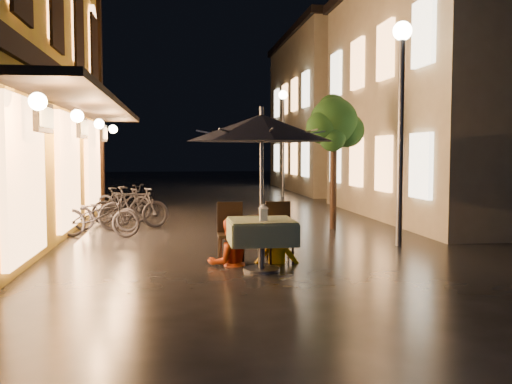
{
  "coord_description": "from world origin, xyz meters",
  "views": [
    {
      "loc": [
        -1.21,
        -8.33,
        1.79
      ],
      "look_at": [
        0.05,
        0.69,
        1.15
      ],
      "focal_mm": 40.0,
      "sensor_mm": 36.0,
      "label": 1
    }
  ],
  "objects": [
    {
      "name": "streetlamp_far",
      "position": [
        3.0,
        14.0,
        2.92
      ],
      "size": [
        0.36,
        0.36,
        4.23
      ],
      "color": "#59595E",
      "rests_on": "ground"
    },
    {
      "name": "bicycle_4",
      "position": [
        -2.68,
        7.98,
        0.45
      ],
      "size": [
        1.8,
        1.25,
        0.9
      ],
      "primitive_type": "imported",
      "rotation": [
        0.0,
        0.0,
        1.14
      ],
      "color": "black",
      "rests_on": "ground"
    },
    {
      "name": "cafe_chair_left",
      "position": [
        -0.35,
        0.82,
        0.54
      ],
      "size": [
        0.42,
        0.42,
        0.97
      ],
      "color": "black",
      "rests_on": "ground"
    },
    {
      "name": "east_building_far",
      "position": [
        7.49,
        18.0,
        3.66
      ],
      "size": [
        7.3,
        10.3,
        7.3
      ],
      "color": "tan",
      "rests_on": "ground"
    },
    {
      "name": "ground",
      "position": [
        0.0,
        0.0,
        0.0
      ],
      "size": [
        90.0,
        90.0,
        0.0
      ],
      "primitive_type": "plane",
      "color": "black",
      "rests_on": "ground"
    },
    {
      "name": "person_yellow",
      "position": [
        0.39,
        0.68,
        0.71
      ],
      "size": [
        0.99,
        0.68,
        1.42
      ],
      "primitive_type": "imported",
      "rotation": [
        0.0,
        0.0,
        2.96
      ],
      "color": "#FFB900",
      "rests_on": "ground"
    },
    {
      "name": "bicycle_2",
      "position": [
        -2.81,
        4.84,
        0.42
      ],
      "size": [
        1.69,
        0.99,
        0.84
      ],
      "primitive_type": "imported",
      "rotation": [
        0.0,
        0.0,
        1.28
      ],
      "color": "black",
      "rests_on": "ground"
    },
    {
      "name": "bicycle_3",
      "position": [
        -2.58,
        6.3,
        0.45
      ],
      "size": [
        1.57,
        0.92,
        0.91
      ],
      "primitive_type": "imported",
      "rotation": [
        0.0,
        0.0,
        1.92
      ],
      "color": "black",
      "rests_on": "ground"
    },
    {
      "name": "east_building_near",
      "position": [
        7.49,
        6.5,
        3.41
      ],
      "size": [
        7.3,
        9.3,
        6.8
      ],
      "color": "tan",
      "rests_on": "ground"
    },
    {
      "name": "cafe_table",
      "position": [
        0.05,
        0.09,
        0.59
      ],
      "size": [
        0.99,
        0.99,
        0.78
      ],
      "color": "#59595E",
      "rests_on": "ground"
    },
    {
      "name": "streetlamp_near",
      "position": [
        3.0,
        2.0,
        2.92
      ],
      "size": [
        0.36,
        0.36,
        4.23
      ],
      "color": "#59595E",
      "rests_on": "ground"
    },
    {
      "name": "table_lantern",
      "position": [
        0.05,
        -0.1,
        0.92
      ],
      "size": [
        0.16,
        0.16,
        0.25
      ],
      "color": "white",
      "rests_on": "cafe_table"
    },
    {
      "name": "patio_umbrella",
      "position": [
        0.05,
        0.09,
        2.15
      ],
      "size": [
        2.22,
        2.22,
        2.46
      ],
      "color": "#59595E",
      "rests_on": "ground"
    },
    {
      "name": "bicycle_0",
      "position": [
        -2.83,
        3.91,
        0.46
      ],
      "size": [
        1.84,
        0.97,
        0.92
      ],
      "primitive_type": "imported",
      "rotation": [
        0.0,
        0.0,
        1.36
      ],
      "color": "black",
      "rests_on": "ground"
    },
    {
      "name": "bicycle_1",
      "position": [
        -2.2,
        5.08,
        0.5
      ],
      "size": [
        1.73,
        1.04,
        1.0
      ],
      "primitive_type": "imported",
      "rotation": [
        0.0,
        0.0,
        1.94
      ],
      "color": "black",
      "rests_on": "ground"
    },
    {
      "name": "street_tree",
      "position": [
        2.41,
        4.51,
        2.42
      ],
      "size": [
        1.43,
        1.2,
        3.15
      ],
      "color": "black",
      "rests_on": "ground"
    },
    {
      "name": "cafe_chair_right",
      "position": [
        0.45,
        0.82,
        0.54
      ],
      "size": [
        0.42,
        0.42,
        0.97
      ],
      "color": "black",
      "rests_on": "ground"
    },
    {
      "name": "person_orange",
      "position": [
        -0.39,
        0.61,
        0.73
      ],
      "size": [
        0.82,
        0.71,
        1.45
      ],
      "primitive_type": "imported",
      "rotation": [
        0.0,
        0.0,
        3.4
      ],
      "color": "#BD3D0F",
      "rests_on": "ground"
    }
  ]
}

